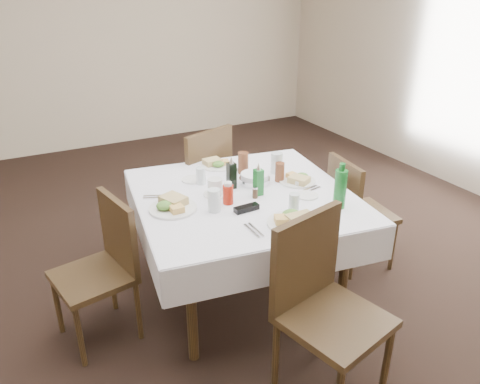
{
  "coord_description": "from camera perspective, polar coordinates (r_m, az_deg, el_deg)",
  "views": [
    {
      "loc": [
        -1.11,
        -2.49,
        2.01
      ],
      "look_at": [
        0.1,
        -0.17,
        0.8
      ],
      "focal_mm": 35.0,
      "sensor_mm": 36.0,
      "label": 1
    }
  ],
  "objects": [
    {
      "name": "chair_south",
      "position": [
        2.42,
        9.84,
        -12.58
      ],
      "size": [
        0.56,
        0.56,
        0.98
      ],
      "color": "#2F2112",
      "rests_on": "ground"
    },
    {
      "name": "cutlery_e",
      "position": [
        3.02,
        8.38,
        0.21
      ],
      "size": [
        0.19,
        0.09,
        0.01
      ],
      "color": "silver",
      "rests_on": "dining_table"
    },
    {
      "name": "meal_west",
      "position": [
        2.78,
        -8.29,
        -1.62
      ],
      "size": [
        0.28,
        0.28,
        0.06
      ],
      "color": "white",
      "rests_on": "dining_table"
    },
    {
      "name": "water_n",
      "position": [
        3.08,
        -4.8,
        1.99
      ],
      "size": [
        0.06,
        0.06,
        0.11
      ],
      "color": "silver",
      "rests_on": "dining_table"
    },
    {
      "name": "coffee_mug",
      "position": [
        2.92,
        -3.03,
        0.54
      ],
      "size": [
        0.15,
        0.15,
        0.11
      ],
      "color": "white",
      "rests_on": "dining_table"
    },
    {
      "name": "water_w",
      "position": [
        2.71,
        -3.17,
        -1.02
      ],
      "size": [
        0.07,
        0.07,
        0.14
      ],
      "color": "silver",
      "rests_on": "dining_table"
    },
    {
      "name": "chair_east",
      "position": [
        3.49,
        13.68,
        -1.78
      ],
      "size": [
        0.45,
        0.45,
        0.86
      ],
      "color": "#2F2112",
      "rests_on": "ground"
    },
    {
      "name": "sunglasses",
      "position": [
        2.73,
        0.8,
        -2.0
      ],
      "size": [
        0.15,
        0.06,
        0.03
      ],
      "color": "black",
      "rests_on": "dining_table"
    },
    {
      "name": "ground_plane",
      "position": [
        3.39,
        -2.87,
        -11.59
      ],
      "size": [
        7.0,
        7.0,
        0.0
      ],
      "primitive_type": "plane",
      "color": "black"
    },
    {
      "name": "chair_north",
      "position": [
        3.72,
        -4.85,
        1.69
      ],
      "size": [
        0.59,
        0.59,
        0.97
      ],
      "color": "#2F2112",
      "rests_on": "ground"
    },
    {
      "name": "oil_cruet_green",
      "position": [
        2.91,
        2.26,
        1.35
      ],
      "size": [
        0.05,
        0.05,
        0.21
      ],
      "color": "#1A6F29",
      "rests_on": "dining_table"
    },
    {
      "name": "meal_east",
      "position": [
        3.13,
        7.09,
        1.55
      ],
      "size": [
        0.24,
        0.24,
        0.05
      ],
      "color": "white",
      "rests_on": "dining_table"
    },
    {
      "name": "cutlery_s",
      "position": [
        2.53,
        1.7,
        -4.71
      ],
      "size": [
        0.04,
        0.17,
        0.01
      ],
      "color": "silver",
      "rests_on": "dining_table"
    },
    {
      "name": "green_bottle",
      "position": [
        2.79,
        12.12,
        0.44
      ],
      "size": [
        0.07,
        0.07,
        0.28
      ],
      "color": "#1A6F29",
      "rests_on": "dining_table"
    },
    {
      "name": "bread_basket",
      "position": [
        3.09,
        1.79,
        1.66
      ],
      "size": [
        0.21,
        0.21,
        0.07
      ],
      "color": "silver",
      "rests_on": "dining_table"
    },
    {
      "name": "sugar_caddy",
      "position": [
        3.08,
        7.39,
        1.13
      ],
      "size": [
        0.08,
        0.05,
        0.04
      ],
      "color": "white",
      "rests_on": "dining_table"
    },
    {
      "name": "meal_south",
      "position": [
        2.6,
        6.61,
        -3.44
      ],
      "size": [
        0.29,
        0.29,
        0.06
      ],
      "color": "white",
      "rests_on": "dining_table"
    },
    {
      "name": "oil_cruet_dark",
      "position": [
        3.0,
        -1.04,
        2.15
      ],
      "size": [
        0.05,
        0.05,
        0.22
      ],
      "color": "black",
      "rests_on": "dining_table"
    },
    {
      "name": "room_shell",
      "position": [
        2.74,
        -3.66,
        18.51
      ],
      "size": [
        6.04,
        7.04,
        2.8
      ],
      "color": "beige",
      "rests_on": "ground"
    },
    {
      "name": "water_s",
      "position": [
        2.72,
        6.6,
        -1.3
      ],
      "size": [
        0.06,
        0.06,
        0.11
      ],
      "color": "silver",
      "rests_on": "dining_table"
    },
    {
      "name": "dining_table",
      "position": [
        2.98,
        0.45,
        -1.62
      ],
      "size": [
        1.5,
        1.5,
        0.76
      ],
      "color": "#2F2112",
      "rests_on": "ground"
    },
    {
      "name": "side_plate_b",
      "position": [
        2.95,
        8.17,
        -0.41
      ],
      "size": [
        0.14,
        0.14,
        0.01
      ],
      "color": "white",
      "rests_on": "dining_table"
    },
    {
      "name": "chair_west",
      "position": [
        2.87,
        -16.13,
        -8.09
      ],
      "size": [
        0.49,
        0.49,
        0.87
      ],
      "color": "#2F2112",
      "rests_on": "ground"
    },
    {
      "name": "iced_tea_b",
      "position": [
        3.12,
        4.86,
        2.44
      ],
      "size": [
        0.06,
        0.06,
        0.13
      ],
      "color": "brown",
      "rests_on": "dining_table"
    },
    {
      "name": "meal_north",
      "position": [
        3.38,
        -2.87,
        3.47
      ],
      "size": [
        0.23,
        0.23,
        0.05
      ],
      "color": "white",
      "rests_on": "dining_table"
    },
    {
      "name": "cutlery_n",
      "position": [
        3.34,
        -0.78,
        2.94
      ],
      "size": [
        0.09,
        0.21,
        0.01
      ],
      "color": "silver",
      "rests_on": "dining_table"
    },
    {
      "name": "cutlery_w",
      "position": [
        2.94,
        -9.89,
        -0.59
      ],
      "size": [
        0.19,
        0.12,
        0.01
      ],
      "color": "silver",
      "rests_on": "dining_table"
    },
    {
      "name": "ketchup_bottle",
      "position": [
        2.8,
        -1.47,
        -0.2
      ],
      "size": [
        0.06,
        0.06,
        0.14
      ],
      "color": "#AD1C0A",
      "rests_on": "dining_table"
    },
    {
      "name": "salt_shaker",
      "position": [
        2.9,
        -1.25,
        0.26
      ],
      "size": [
        0.04,
        0.04,
        0.09
      ],
      "color": "white",
      "rests_on": "dining_table"
    },
    {
      "name": "iced_tea_a",
      "position": [
        3.24,
        0.39,
        3.58
      ],
      "size": [
        0.07,
        0.07,
        0.15
      ],
      "color": "brown",
      "rests_on": "dining_table"
    },
    {
      "name": "side_plate_a",
      "position": [
        3.16,
        -5.78,
        1.52
      ],
      "size": [
        0.15,
        0.15,
        0.01
      ],
      "color": "white",
      "rests_on": "dining_table"
    },
    {
      "name": "pepper_shaker",
      "position": [
        2.88,
        1.85,
        -0.05
      ],
      "size": [
        0.03,
        0.03,
        0.07
      ],
      "color": "#44321E",
      "rests_on": "dining_table"
    },
    {
      "name": "water_e",
      "position": [
        3.25,
        4.49,
        3.54
      ],
      "size": [
        0.08,
        0.08,
        0.15
      ],
      "color": "silver",
      "rests_on": "dining_table"
    }
  ]
}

